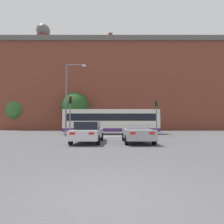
# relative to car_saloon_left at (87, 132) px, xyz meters

# --- Properties ---
(ground_plane) EXTENTS (400.00, 400.00, 0.00)m
(ground_plane) POSITION_rel_car_saloon_left_xyz_m (1.78, -9.65, -0.78)
(ground_plane) COLOR #545456
(stop_line_strip) EXTENTS (7.22, 0.30, 0.01)m
(stop_line_strip) POSITION_rel_car_saloon_left_xyz_m (1.78, 5.32, -0.77)
(stop_line_strip) COLOR silver
(stop_line_strip) RESTS_ON ground_plane
(far_pavement) EXTENTS (68.02, 2.50, 0.01)m
(far_pavement) POSITION_rel_car_saloon_left_xyz_m (1.78, 17.92, -0.77)
(far_pavement) COLOR gray
(far_pavement) RESTS_ON ground_plane
(brick_civic_building) EXTENTS (47.40, 13.14, 25.04)m
(brick_civic_building) POSITION_rel_car_saloon_left_xyz_m (1.89, 27.31, 8.85)
(brick_civic_building) COLOR brown
(brick_civic_building) RESTS_ON ground_plane
(car_saloon_left) EXTENTS (2.11, 4.94, 1.53)m
(car_saloon_left) POSITION_rel_car_saloon_left_xyz_m (0.00, 0.00, 0.00)
(car_saloon_left) COLOR silver
(car_saloon_left) RESTS_ON ground_plane
(car_roadster_right) EXTENTS (2.06, 4.36, 1.34)m
(car_roadster_right) POSITION_rel_car_saloon_left_xyz_m (3.66, -0.22, -0.08)
(car_roadster_right) COLOR #9E9EA3
(car_roadster_right) RESTS_ON ground_plane
(bus_crossing_lead) EXTENTS (12.15, 2.74, 3.16)m
(bus_crossing_lead) POSITION_rel_car_saloon_left_xyz_m (1.70, 9.70, 0.92)
(bus_crossing_lead) COLOR silver
(bus_crossing_lead) RESTS_ON ground_plane
(traffic_light_near_right) EXTENTS (0.26, 0.31, 3.90)m
(traffic_light_near_right) POSITION_rel_car_saloon_left_xyz_m (6.77, 6.29, 1.86)
(traffic_light_near_right) COLOR slate
(traffic_light_near_right) RESTS_ON ground_plane
(traffic_light_near_left) EXTENTS (0.26, 0.31, 4.32)m
(traffic_light_near_left) POSITION_rel_car_saloon_left_xyz_m (-2.70, 5.51, 2.12)
(traffic_light_near_left) COLOR slate
(traffic_light_near_left) RESTS_ON ground_plane
(traffic_light_far_left) EXTENTS (0.26, 0.31, 3.80)m
(traffic_light_far_left) POSITION_rel_car_saloon_left_xyz_m (-3.17, 17.16, 1.80)
(traffic_light_far_left) COLOR slate
(traffic_light_far_left) RESTS_ON ground_plane
(street_lamp_junction) EXTENTS (2.28, 0.36, 8.09)m
(street_lamp_junction) POSITION_rel_car_saloon_left_xyz_m (-2.92, 6.03, 4.11)
(street_lamp_junction) COLOR slate
(street_lamp_junction) RESTS_ON ground_plane
(pedestrian_waiting) EXTENTS (0.41, 0.24, 1.57)m
(pedestrian_waiting) POSITION_rel_car_saloon_left_xyz_m (-3.57, 18.73, 0.13)
(pedestrian_waiting) COLOR brown
(pedestrian_waiting) RESTS_ON ground_plane
(pedestrian_walking_east) EXTENTS (0.45, 0.43, 1.82)m
(pedestrian_walking_east) POSITION_rel_car_saloon_left_xyz_m (-3.30, 17.27, 0.31)
(pedestrian_walking_east) COLOR black
(pedestrian_walking_east) RESTS_ON ground_plane
(tree_by_building) EXTENTS (3.73, 3.73, 5.93)m
(tree_by_building) POSITION_rel_car_saloon_left_xyz_m (-17.50, 21.79, 3.18)
(tree_by_building) COLOR #4C3823
(tree_by_building) RESTS_ON ground_plane
(tree_kerbside) EXTENTS (5.29, 5.29, 7.34)m
(tree_kerbside) POSITION_rel_car_saloon_left_xyz_m (-5.35, 20.34, 3.78)
(tree_kerbside) COLOR #4C3823
(tree_kerbside) RESTS_ON ground_plane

